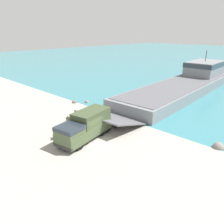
{
  "coord_description": "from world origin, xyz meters",
  "views": [
    {
      "loc": [
        16.16,
        -14.74,
        11.42
      ],
      "look_at": [
        -1.77,
        4.41,
        1.68
      ],
      "focal_mm": 35.0,
      "sensor_mm": 36.0,
      "label": 1
    }
  ],
  "objects_px": {
    "landing_craft": "(188,82)",
    "military_truck": "(85,126)",
    "cargo_crate": "(58,136)",
    "soldier_on_ramp": "(68,121)",
    "mooring_bollard": "(100,112)"
  },
  "relations": [
    {
      "from": "landing_craft",
      "to": "mooring_bollard",
      "type": "height_order",
      "value": "landing_craft"
    },
    {
      "from": "landing_craft",
      "to": "cargo_crate",
      "type": "height_order",
      "value": "landing_craft"
    },
    {
      "from": "military_truck",
      "to": "soldier_on_ramp",
      "type": "height_order",
      "value": "military_truck"
    },
    {
      "from": "cargo_crate",
      "to": "soldier_on_ramp",
      "type": "bearing_deg",
      "value": 119.35
    },
    {
      "from": "military_truck",
      "to": "soldier_on_ramp",
      "type": "xyz_separation_m",
      "value": [
        -3.64,
        0.33,
        -0.57
      ]
    },
    {
      "from": "mooring_bollard",
      "to": "cargo_crate",
      "type": "height_order",
      "value": "mooring_bollard"
    },
    {
      "from": "landing_craft",
      "to": "military_truck",
      "type": "distance_m",
      "value": 28.48
    },
    {
      "from": "landing_craft",
      "to": "soldier_on_ramp",
      "type": "bearing_deg",
      "value": -96.43
    },
    {
      "from": "landing_craft",
      "to": "cargo_crate",
      "type": "xyz_separation_m",
      "value": [
        -0.91,
        -30.57,
        -1.4
      ]
    },
    {
      "from": "military_truck",
      "to": "cargo_crate",
      "type": "xyz_separation_m",
      "value": [
        -2.26,
        -2.13,
        -1.21
      ]
    },
    {
      "from": "soldier_on_ramp",
      "to": "cargo_crate",
      "type": "xyz_separation_m",
      "value": [
        1.38,
        -2.46,
        -0.64
      ]
    },
    {
      "from": "military_truck",
      "to": "mooring_bollard",
      "type": "distance_m",
      "value": 7.64
    },
    {
      "from": "military_truck",
      "to": "cargo_crate",
      "type": "distance_m",
      "value": 3.33
    },
    {
      "from": "military_truck",
      "to": "soldier_on_ramp",
      "type": "bearing_deg",
      "value": -105.04
    },
    {
      "from": "soldier_on_ramp",
      "to": "mooring_bollard",
      "type": "bearing_deg",
      "value": -74.28
    }
  ]
}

